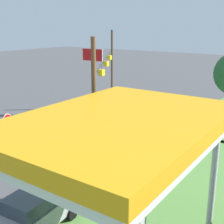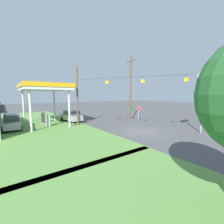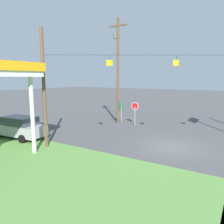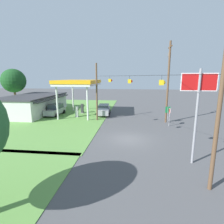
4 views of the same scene
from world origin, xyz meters
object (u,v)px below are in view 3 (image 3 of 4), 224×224
Objects in this scene: car_at_pumps_front at (18,127)px; stop_sign_roadside at (135,109)px; route_sign at (121,108)px; utility_pole_main at (118,66)px.

car_at_pumps_front is 11.75m from stop_sign_roadside.
utility_pole_main is at bearing 21.90° from route_sign.
car_at_pumps_front is 0.47× the size of utility_pole_main.
route_sign reaches higher than car_at_pumps_front.
utility_pole_main reaches higher than route_sign.
stop_sign_roadside is 0.22× the size of utility_pole_main.
route_sign is (1.80, -0.12, -0.10)m from stop_sign_roadside.
stop_sign_roadside is at bearing -126.59° from car_at_pumps_front.
route_sign is at bearing -158.10° from utility_pole_main.
car_at_pumps_front is 11.01m from route_sign.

